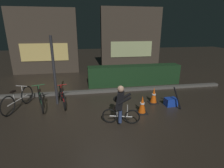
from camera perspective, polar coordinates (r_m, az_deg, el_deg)
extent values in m
plane|color=#2D261E|center=(6.17, -0.91, -9.78)|extent=(40.00, 40.00, 0.00)
cube|color=#56544F|center=(8.15, -3.27, -2.29)|extent=(12.00, 0.24, 0.12)
cube|color=#19381C|center=(9.21, 7.25, 2.91)|extent=(4.80, 0.70, 1.02)
cube|color=#42382D|center=(12.17, -21.29, 12.75)|extent=(4.14, 0.50, 4.05)
cube|color=#F2D172|center=(11.96, -21.19, 9.66)|extent=(2.90, 0.04, 1.10)
cube|color=#42382D|center=(13.11, 6.18, 14.54)|extent=(4.34, 0.50, 4.25)
cube|color=#BFCC8C|center=(12.91, 6.40, 11.25)|extent=(3.04, 0.04, 1.10)
cylinder|color=#2D2D33|center=(6.87, -18.39, 3.87)|extent=(0.10, 0.10, 2.62)
torus|color=black|center=(7.65, -26.00, -3.20)|extent=(0.27, 0.68, 0.70)
torus|color=black|center=(6.89, -30.94, -6.21)|extent=(0.27, 0.68, 0.70)
cylinder|color=silver|center=(7.26, -28.34, -4.63)|extent=(0.38, 1.01, 0.04)
cylinder|color=silver|center=(7.06, -29.46, -3.68)|extent=(0.03, 0.03, 0.40)
cube|color=black|center=(7.00, -29.70, -2.18)|extent=(0.16, 0.22, 0.05)
cylinder|color=silver|center=(7.40, -27.26, -2.22)|extent=(0.03, 0.03, 0.44)
cylinder|color=silver|center=(7.34, -27.51, -0.59)|extent=(0.44, 0.17, 0.02)
torus|color=black|center=(7.53, -22.76, -3.07)|extent=(0.25, 0.69, 0.70)
torus|color=black|center=(6.55, -21.96, -6.07)|extent=(0.25, 0.69, 0.70)
cylinder|color=#236B38|center=(7.04, -22.39, -4.47)|extent=(0.35, 1.02, 0.04)
cylinder|color=#236B38|center=(6.80, -22.44, -3.46)|extent=(0.03, 0.03, 0.40)
cube|color=black|center=(6.73, -22.64, -1.89)|extent=(0.15, 0.22, 0.05)
cylinder|color=#236B38|center=(7.24, -22.81, -2.03)|extent=(0.03, 0.03, 0.45)
cylinder|color=#236B38|center=(7.17, -23.02, -0.36)|extent=(0.45, 0.16, 0.02)
torus|color=black|center=(7.47, -16.35, -2.80)|extent=(0.18, 0.64, 0.64)
torus|color=black|center=(6.58, -15.38, -5.56)|extent=(0.18, 0.64, 0.64)
cylinder|color=#B21919|center=(7.02, -15.90, -4.09)|extent=(0.24, 0.94, 0.04)
cylinder|color=#B21919|center=(6.80, -15.85, -3.18)|extent=(0.03, 0.03, 0.36)
cube|color=black|center=(6.74, -15.98, -1.76)|extent=(0.14, 0.22, 0.05)
cylinder|color=#B21919|center=(7.20, -16.29, -1.86)|extent=(0.03, 0.03, 0.40)
cylinder|color=#B21919|center=(7.13, -16.43, -0.33)|extent=(0.45, 0.12, 0.02)
cube|color=black|center=(6.34, 9.73, -9.12)|extent=(0.36, 0.36, 0.03)
cone|color=#EA560F|center=(6.20, 9.88, -6.49)|extent=(0.26, 0.26, 0.61)
cylinder|color=white|center=(6.19, 9.90, -6.23)|extent=(0.16, 0.16, 0.05)
cube|color=black|center=(7.23, 13.33, -5.86)|extent=(0.36, 0.36, 0.03)
cone|color=#EA560F|center=(7.11, 13.51, -3.49)|extent=(0.26, 0.26, 0.61)
cylinder|color=white|center=(7.10, 13.53, -3.26)|extent=(0.16, 0.16, 0.05)
cube|color=#193DB7|center=(7.11, 18.65, -5.56)|extent=(0.46, 0.35, 0.30)
torus|color=black|center=(5.52, 6.65, -10.63)|extent=(0.48, 0.17, 0.48)
torus|color=black|center=(5.54, -0.76, -10.39)|extent=(0.48, 0.17, 0.48)
cylinder|color=silver|center=(5.52, 2.94, -10.53)|extent=(0.69, 0.21, 0.04)
cylinder|color=silver|center=(5.46, 1.65, -9.27)|extent=(0.03, 0.03, 0.26)
cube|color=black|center=(5.40, 1.66, -8.02)|extent=(0.22, 0.15, 0.05)
cylinder|color=silver|center=(5.45, 5.02, -9.21)|extent=(0.03, 0.03, 0.30)
cylinder|color=silver|center=(5.38, 5.07, -7.81)|extent=(0.14, 0.45, 0.02)
cylinder|color=navy|center=(5.58, 2.78, -9.50)|extent=(0.16, 0.23, 0.42)
cylinder|color=navy|center=(5.40, 2.69, -10.47)|extent=(0.16, 0.23, 0.42)
cube|color=black|center=(5.28, 2.60, -5.32)|extent=(0.33, 0.38, 0.54)
sphere|color=tan|center=(5.15, 2.87, -1.64)|extent=(0.20, 0.20, 0.20)
cylinder|color=black|center=(5.39, 4.16, -4.29)|extent=(0.40, 0.18, 0.29)
cylinder|color=black|center=(5.13, 4.10, -5.46)|extent=(0.40, 0.18, 0.29)
ellipsoid|color=black|center=(5.49, 2.06, -4.96)|extent=(0.35, 0.24, 0.24)
cylinder|color=black|center=(6.87, 20.59, -4.35)|extent=(0.28, 0.33, 0.80)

